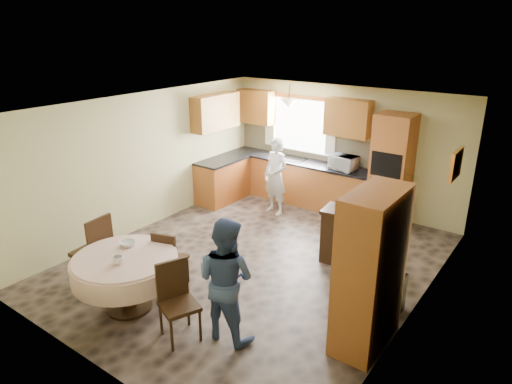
{
  "coord_description": "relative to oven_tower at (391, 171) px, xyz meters",
  "views": [
    {
      "loc": [
        3.85,
        -5.29,
        3.62
      ],
      "look_at": [
        -0.21,
        0.3,
        1.06
      ],
      "focal_mm": 32.0,
      "sensor_mm": 36.0,
      "label": 1
    }
  ],
  "objects": [
    {
      "name": "space_heater",
      "position": [
        1.05,
        -2.72,
        -0.78
      ],
      "size": [
        0.41,
        0.29,
        0.55
      ],
      "primitive_type": "cube",
      "rotation": [
        0.0,
        0.0,
        -0.04
      ],
      "color": "black",
      "rests_on": "floor"
    },
    {
      "name": "wall_front",
      "position": [
        -1.15,
        -5.69,
        0.19
      ],
      "size": [
        5.0,
        0.02,
        2.5
      ],
      "primitive_type": "cube",
      "color": "tan",
      "rests_on": "floor"
    },
    {
      "name": "wall_left",
      "position": [
        -3.65,
        -2.69,
        0.19
      ],
      "size": [
        0.02,
        6.0,
        2.5
      ],
      "primitive_type": "cube",
      "color": "tan",
      "rests_on": "floor"
    },
    {
      "name": "dining_table",
      "position": [
        -1.77,
        -4.74,
        -0.45
      ],
      "size": [
        1.38,
        1.38,
        0.78
      ],
      "color": "#39250F",
      "rests_on": "floor"
    },
    {
      "name": "floor",
      "position": [
        -1.15,
        -2.69,
        -1.06
      ],
      "size": [
        5.0,
        6.0,
        0.01
      ],
      "primitive_type": "cube",
      "color": "brown",
      "rests_on": "ground"
    },
    {
      "name": "chair_back",
      "position": [
        -1.68,
        -4.07,
        -0.56
      ],
      "size": [
        0.49,
        0.49,
        0.91
      ],
      "rotation": [
        0.0,
        0.0,
        3.44
      ],
      "color": "#39250F",
      "rests_on": "floor"
    },
    {
      "name": "curtain_right",
      "position": [
        -1.4,
        0.24,
        0.59
      ],
      "size": [
        0.22,
        0.02,
        1.15
      ],
      "primitive_type": "cube",
      "color": "white",
      "rests_on": "wall_back"
    },
    {
      "name": "base_cab_back",
      "position": [
        -2.0,
        0.01,
        -0.62
      ],
      "size": [
        3.3,
        0.6,
        0.88
      ],
      "primitive_type": "cube",
      "color": "#BF7033",
      "rests_on": "floor"
    },
    {
      "name": "window",
      "position": [
        -2.15,
        0.29,
        0.54
      ],
      "size": [
        1.4,
        0.03,
        1.1
      ],
      "primitive_type": "cube",
      "color": "white",
      "rests_on": "wall_back"
    },
    {
      "name": "sideboard",
      "position": [
        0.22,
        -1.83,
        -0.64
      ],
      "size": [
        1.22,
        0.61,
        0.84
      ],
      "primitive_type": "cube",
      "rotation": [
        0.0,
        0.0,
        0.11
      ],
      "color": "#39250F",
      "rests_on": "floor"
    },
    {
      "name": "bottle_sideboard",
      "position": [
        0.58,
        -1.83,
        -0.08
      ],
      "size": [
        0.15,
        0.15,
        0.29
      ],
      "primitive_type": "imported",
      "rotation": [
        0.0,
        0.0,
        -0.39
      ],
      "color": "silver",
      "rests_on": "sideboard"
    },
    {
      "name": "bowl_table",
      "position": [
        -1.97,
        -4.52,
        -0.24
      ],
      "size": [
        0.27,
        0.27,
        0.07
      ],
      "primitive_type": "imported",
      "rotation": [
        0.0,
        0.0,
        0.4
      ],
      "color": "#B2B2B2",
      "rests_on": "dining_table"
    },
    {
      "name": "ceiling",
      "position": [
        -1.15,
        -2.69,
        1.44
      ],
      "size": [
        5.0,
        6.0,
        0.01
      ],
      "primitive_type": "cube",
      "color": "white",
      "rests_on": "wall_back"
    },
    {
      "name": "person_dining",
      "position": [
        -0.35,
        -4.39,
        -0.28
      ],
      "size": [
        0.8,
        0.64,
        1.57
      ],
      "primitive_type": "imported",
      "rotation": [
        0.0,
        0.0,
        3.21
      ],
      "color": "#344773",
      "rests_on": "floor"
    },
    {
      "name": "wall_right",
      "position": [
        1.35,
        -2.69,
        0.19
      ],
      "size": [
        0.02,
        6.0,
        2.5
      ],
      "primitive_type": "cube",
      "color": "tan",
      "rests_on": "floor"
    },
    {
      "name": "bowl_sideboard",
      "position": [
        0.05,
        -1.83,
        -0.19
      ],
      "size": [
        0.29,
        0.29,
        0.06
      ],
      "primitive_type": "imported",
      "rotation": [
        0.0,
        0.0,
        0.29
      ],
      "color": "#B2B2B2",
      "rests_on": "sideboard"
    },
    {
      "name": "curtain_left",
      "position": [
        -2.9,
        0.24,
        0.59
      ],
      "size": [
        0.22,
        0.02,
        1.15
      ],
      "primitive_type": "cube",
      "color": "white",
      "rests_on": "wall_back"
    },
    {
      "name": "backsplash",
      "position": [
        -2.0,
        0.3,
        0.12
      ],
      "size": [
        3.3,
        0.02,
        0.55
      ],
      "primitive_type": "cube",
      "color": "tan",
      "rests_on": "wall_back"
    },
    {
      "name": "cup_table",
      "position": [
        -1.67,
        -4.91,
        -0.22
      ],
      "size": [
        0.14,
        0.14,
        0.11
      ],
      "primitive_type": "imported",
      "rotation": [
        0.0,
        0.0,
        -0.04
      ],
      "color": "#B2B2B2",
      "rests_on": "dining_table"
    },
    {
      "name": "base_cab_left",
      "position": [
        -3.35,
        -0.89,
        -0.62
      ],
      "size": [
        0.6,
        1.2,
        0.88
      ],
      "primitive_type": "cube",
      "color": "#BF7033",
      "rests_on": "floor"
    },
    {
      "name": "wall_cab_side",
      "position": [
        -3.48,
        -0.89,
        0.85
      ],
      "size": [
        0.33,
        1.2,
        0.72
      ],
      "primitive_type": "cube",
      "color": "#AB732A",
      "rests_on": "wall_left"
    },
    {
      "name": "chair_left",
      "position": [
        -2.61,
        -4.6,
        -0.46
      ],
      "size": [
        0.52,
        0.52,
        1.08
      ],
      "rotation": [
        0.0,
        0.0,
        -1.46
      ],
      "color": "#39250F",
      "rests_on": "floor"
    },
    {
      "name": "cupboard",
      "position": [
        1.07,
        -3.51,
        -0.09
      ],
      "size": [
        0.51,
        1.01,
        1.93
      ],
      "primitive_type": "cube",
      "color": "#BF7033",
      "rests_on": "floor"
    },
    {
      "name": "person_sink",
      "position": [
        -2.03,
        -0.81,
        -0.28
      ],
      "size": [
        0.63,
        0.48,
        1.56
      ],
      "primitive_type": "imported",
      "rotation": [
        0.0,
        0.0,
        -0.21
      ],
      "color": "silver",
      "rests_on": "floor"
    },
    {
      "name": "framed_picture",
      "position": [
        1.32,
        -1.11,
        0.63
      ],
      "size": [
        0.06,
        0.53,
        0.44
      ],
      "color": "#ECA145",
      "rests_on": "wall_right"
    },
    {
      "name": "microwave",
      "position": [
        -0.95,
        -0.04,
        0.0
      ],
      "size": [
        0.56,
        0.42,
        0.29
      ],
      "primitive_type": "imported",
      "rotation": [
        0.0,
        0.0,
        -0.13
      ],
      "color": "silver",
      "rests_on": "counter_back"
    },
    {
      "name": "wall_back",
      "position": [
        -1.15,
        0.31,
        0.19
      ],
      "size": [
        5.0,
        0.02,
        2.5
      ],
      "primitive_type": "cube",
      "color": "tan",
      "rests_on": "floor"
    },
    {
      "name": "wall_cab_left",
      "position": [
        -3.2,
        0.15,
        0.85
      ],
      "size": [
        0.85,
        0.33,
        0.72
      ],
      "primitive_type": "cube",
      "color": "#AB732A",
      "rests_on": "wall_back"
    },
    {
      "name": "wall_cab_right",
      "position": [
        -1.0,
        0.15,
        0.85
      ],
      "size": [
        0.9,
        0.33,
        0.72
      ],
      "primitive_type": "cube",
      "color": "#AB732A",
      "rests_on": "wall_back"
    },
    {
      "name": "pendant",
      "position": [
        -2.15,
        -0.19,
        1.06
      ],
      "size": [
        0.36,
        0.36,
        0.18
      ],
      "primitive_type": "cone",
      "rotation": [
        3.14,
        0.0,
        0.0
      ],
      "color": "beige",
      "rests_on": "ceiling"
    },
    {
      "name": "counter_back",
      "position": [
        -2.0,
        0.01,
        -0.16
      ],
      "size": [
        3.3,
        0.64,
        0.04
      ],
      "primitive_type": "cube",
      "color": "black",
      "rests_on": "base_cab_back"
    },
    {
      "name": "oven_tower",
      "position": [
        0.0,
        0.0,
        0.0
      ],
      "size": [
        0.66,
        0.62,
        2.12
      ],
      "primitive_type": "cube",
      "color": "#BF7033",
      "rests_on": "floor"
    },
    {
      "name": "counter_left",
      "position": [
        -3.35,
        -0.89,
        -0.16
      ],
      "size": [
        0.64,
        1.2,
        0.04
      ],
      "primitive_type": "cube",
      "color": "black",
      "rests_on": "base_cab_left"
    },
    {
      "name": "oven_upper",
      "position": [
        0.0,
        -0.31,
        0.19
      ],
      "size": [
        0.56,
        0.01,
        0.45
      ],
      "primitive_type": "cube",
      "color": "black",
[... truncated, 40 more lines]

